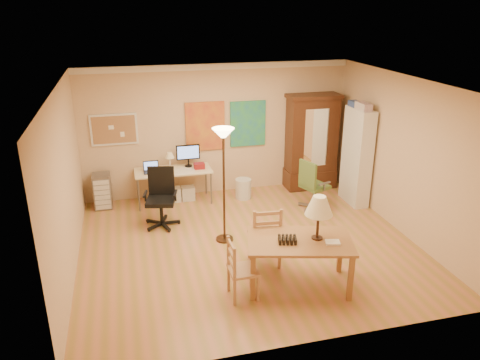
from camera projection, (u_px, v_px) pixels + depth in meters
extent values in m
plane|color=#A47F3A|center=(248.00, 245.00, 7.86)|extent=(5.50, 5.50, 0.00)
cube|color=white|center=(216.00, 66.00, 9.14)|extent=(5.50, 0.08, 0.12)
cube|color=tan|center=(114.00, 130.00, 9.09)|extent=(0.90, 0.04, 0.62)
cube|color=gold|center=(205.00, 126.00, 9.52)|extent=(0.80, 0.04, 1.00)
cube|color=teal|center=(248.00, 124.00, 9.73)|extent=(0.75, 0.04, 0.95)
cube|color=olive|center=(300.00, 241.00, 6.51)|extent=(1.63, 1.21, 0.04)
cube|color=olive|center=(253.00, 278.00, 6.30)|extent=(0.08, 0.08, 0.69)
cube|color=olive|center=(351.00, 278.00, 6.29)|extent=(0.08, 0.08, 0.69)
cube|color=olive|center=(252.00, 251.00, 6.99)|extent=(0.08, 0.08, 0.69)
cube|color=olive|center=(340.00, 251.00, 6.98)|extent=(0.08, 0.08, 0.69)
cylinder|color=black|center=(317.00, 238.00, 6.55)|extent=(0.15, 0.15, 0.02)
cylinder|color=black|center=(318.00, 226.00, 6.48)|extent=(0.04, 0.04, 0.39)
cone|color=#FDF1C6|center=(319.00, 205.00, 6.37)|extent=(0.39, 0.39, 0.27)
cube|color=white|center=(333.00, 242.00, 6.41)|extent=(0.22, 0.19, 0.03)
cube|color=black|center=(287.00, 240.00, 6.43)|extent=(0.32, 0.27, 0.08)
cube|color=#B37451|center=(265.00, 236.00, 7.16)|extent=(0.49, 0.47, 0.04)
cube|color=#B37451|center=(274.00, 243.00, 7.45)|extent=(0.05, 0.05, 0.45)
cube|color=#B37451|center=(250.00, 245.00, 7.39)|extent=(0.05, 0.05, 0.45)
cube|color=#B37451|center=(280.00, 255.00, 7.10)|extent=(0.05, 0.05, 0.45)
cube|color=#B37451|center=(254.00, 257.00, 7.04)|extent=(0.05, 0.05, 0.45)
cube|color=#B37451|center=(281.00, 225.00, 6.92)|extent=(0.05, 0.05, 0.52)
cube|color=#B37451|center=(254.00, 227.00, 6.86)|extent=(0.05, 0.05, 0.52)
cube|color=#B37451|center=(268.00, 223.00, 6.87)|extent=(0.40, 0.06, 0.05)
cube|color=#B37451|center=(243.00, 270.00, 6.36)|extent=(0.39, 0.41, 0.04)
cube|color=#B37451|center=(258.00, 289.00, 6.32)|extent=(0.04, 0.04, 0.39)
cube|color=#B37451|center=(251.00, 275.00, 6.63)|extent=(0.04, 0.04, 0.39)
cube|color=#B37451|center=(235.00, 293.00, 6.24)|extent=(0.04, 0.04, 0.39)
cube|color=#B37451|center=(229.00, 279.00, 6.55)|extent=(0.04, 0.04, 0.39)
cube|color=#B37451|center=(235.00, 264.00, 6.08)|extent=(0.04, 0.04, 0.46)
cube|color=#B37451|center=(228.00, 251.00, 6.39)|extent=(0.04, 0.04, 0.46)
cube|color=#B37451|center=(231.00, 254.00, 6.22)|extent=(0.03, 0.35, 0.05)
cylinder|color=#3B2717|center=(225.00, 239.00, 8.03)|extent=(0.29, 0.29, 0.03)
cylinder|color=#3B2717|center=(224.00, 189.00, 7.70)|extent=(0.04, 0.04, 1.85)
cone|color=#FFE0A5|center=(223.00, 133.00, 7.36)|extent=(0.36, 0.36, 0.15)
cube|color=beige|center=(173.00, 171.00, 9.31)|extent=(1.52, 0.66, 0.03)
cylinder|color=slate|center=(139.00, 195.00, 9.01)|extent=(0.03, 0.03, 0.66)
cylinder|color=slate|center=(211.00, 189.00, 9.34)|extent=(0.03, 0.03, 0.66)
cylinder|color=slate|center=(138.00, 185.00, 9.53)|extent=(0.03, 0.03, 0.66)
cylinder|color=slate|center=(206.00, 179.00, 9.85)|extent=(0.03, 0.03, 0.66)
cube|color=black|center=(152.00, 172.00, 9.16)|extent=(0.30, 0.21, 0.02)
cube|color=black|center=(151.00, 165.00, 9.26)|extent=(0.30, 0.05, 0.20)
cube|color=black|center=(188.00, 152.00, 9.40)|extent=(0.47, 0.04, 0.30)
cone|color=#FDF1C6|center=(169.00, 155.00, 9.28)|extent=(0.19, 0.19, 0.11)
cube|color=white|center=(167.00, 173.00, 9.14)|extent=(0.24, 0.30, 0.01)
cube|color=maroon|center=(199.00, 166.00, 9.36)|extent=(0.21, 0.15, 0.11)
cube|color=white|center=(160.00, 196.00, 9.48)|extent=(0.27, 0.23, 0.28)
cube|color=white|center=(174.00, 194.00, 9.54)|extent=(0.27, 0.23, 0.28)
cube|color=silver|center=(188.00, 193.00, 9.61)|extent=(0.27, 0.23, 0.28)
cylinder|color=black|center=(161.00, 213.00, 8.44)|extent=(0.06, 0.06, 0.41)
cube|color=black|center=(161.00, 201.00, 8.36)|extent=(0.58, 0.57, 0.07)
cube|color=black|center=(161.00, 180.00, 8.46)|extent=(0.47, 0.15, 0.53)
cube|color=black|center=(145.00, 194.00, 8.30)|extent=(0.11, 0.31, 0.03)
cube|color=black|center=(175.00, 193.00, 8.31)|extent=(0.11, 0.31, 0.03)
cylinder|color=slate|center=(314.00, 197.00, 9.18)|extent=(0.06, 0.06, 0.39)
cube|color=#536E31|center=(315.00, 186.00, 9.10)|extent=(0.58, 0.59, 0.07)
cube|color=#536E31|center=(308.00, 174.00, 8.88)|extent=(0.20, 0.43, 0.50)
cube|color=slate|center=(325.00, 184.00, 8.86)|extent=(0.29, 0.14, 0.03)
cube|color=slate|center=(306.00, 176.00, 9.25)|extent=(0.29, 0.14, 0.03)
cube|color=slate|center=(102.00, 191.00, 9.20)|extent=(0.34, 0.39, 0.68)
cube|color=silver|center=(102.00, 195.00, 9.02)|extent=(0.29, 0.02, 0.59)
cube|color=#391E0F|center=(311.00, 144.00, 9.99)|extent=(1.03, 0.47, 1.97)
cube|color=#391E0F|center=(309.00, 178.00, 10.27)|extent=(1.07, 0.51, 0.39)
cube|color=white|center=(316.00, 138.00, 9.71)|extent=(0.52, 0.01, 1.22)
cube|color=#391E0F|center=(314.00, 96.00, 9.63)|extent=(1.11, 0.53, 0.08)
cube|color=white|center=(357.00, 157.00, 9.22)|extent=(0.29, 0.77, 1.93)
cube|color=#993333|center=(356.00, 183.00, 9.26)|extent=(0.17, 0.39, 0.23)
cube|color=#334C99|center=(353.00, 123.00, 9.16)|extent=(0.17, 0.27, 0.19)
cylinder|color=silver|center=(243.00, 189.00, 9.67)|extent=(0.33, 0.33, 0.41)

